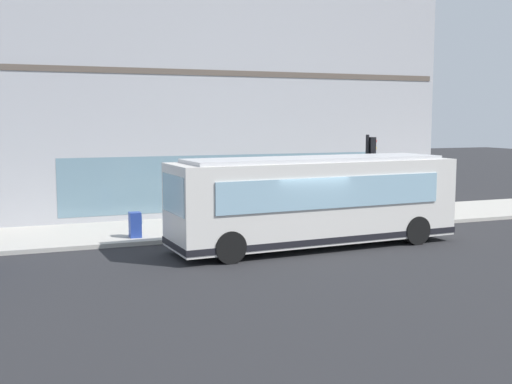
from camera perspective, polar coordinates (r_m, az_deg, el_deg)
ground at (r=21.00m, az=4.17°, el=-5.30°), size 120.00×120.00×0.00m
sidewalk_curb at (r=25.48m, az=-0.57°, el=-2.99°), size 4.71×40.00×0.15m
building_corner at (r=31.51m, az=-4.87°, el=9.15°), size 8.73×20.95×11.48m
city_bus_nearside at (r=21.35m, az=5.37°, el=-0.88°), size 3.14×10.17×3.07m
traffic_light_near_corner at (r=25.66m, az=10.34°, el=2.75°), size 0.32×0.49×3.58m
fire_hydrant at (r=25.29m, az=3.03°, el=-2.07°), size 0.35×0.35×0.74m
pedestrian_walking_along_curb at (r=24.27m, az=0.26°, el=-0.84°), size 0.32×0.32×1.78m
pedestrian_by_light_pole at (r=30.54m, az=12.65°, el=0.29°), size 0.32×0.32×1.57m
pedestrian_near_building_entrance at (r=28.68m, az=12.42°, el=-0.10°), size 0.32×0.32×1.58m
newspaper_vending_box at (r=22.72m, az=-10.96°, el=-2.94°), size 0.44×0.42×0.90m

